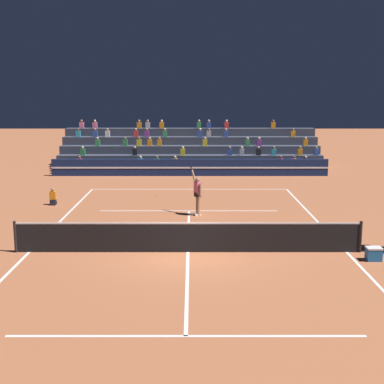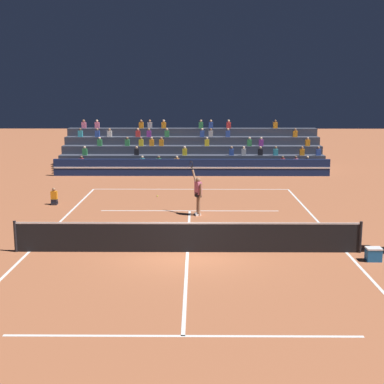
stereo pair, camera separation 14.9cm
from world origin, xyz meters
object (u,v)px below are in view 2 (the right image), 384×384
tennis_player (198,193)px  tennis_ball (157,196)px  equipment_cooler (373,254)px  ball_kid_courtside (54,198)px

tennis_player → tennis_ball: bearing=117.0°
tennis_player → tennis_ball: (-2.12, 4.17, -0.95)m
equipment_cooler → tennis_player: bearing=131.4°
tennis_player → tennis_ball: size_ratio=35.71×
tennis_player → equipment_cooler: 8.71m
tennis_ball → equipment_cooler: 13.26m
ball_kid_courtside → equipment_cooler: bearing=-34.2°
ball_kid_courtside → tennis_ball: size_ratio=12.43×
ball_kid_courtside → tennis_player: tennis_player is taller
ball_kid_courtside → equipment_cooler: 15.43m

